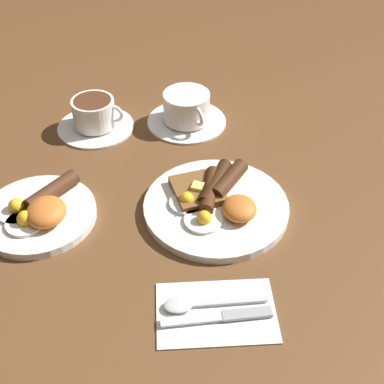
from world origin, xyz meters
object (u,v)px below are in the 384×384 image
(breakfast_plate_far, at_px, (39,212))
(knife, at_px, (223,316))
(teacup_near, at_px, (187,110))
(spoon, at_px, (190,304))
(breakfast_plate_near, at_px, (216,203))
(teacup_far, at_px, (95,117))

(breakfast_plate_far, relative_size, knife, 1.23)
(teacup_near, height_order, spoon, teacup_near)
(breakfast_plate_near, relative_size, teacup_near, 1.50)
(breakfast_plate_near, height_order, knife, breakfast_plate_near)
(breakfast_plate_far, height_order, knife, breakfast_plate_far)
(breakfast_plate_far, distance_m, spoon, 0.32)
(breakfast_plate_near, distance_m, teacup_near, 0.28)
(spoon, bearing_deg, knife, 152.30)
(breakfast_plate_near, distance_m, spoon, 0.22)
(teacup_far, distance_m, knife, 0.54)
(breakfast_plate_near, relative_size, breakfast_plate_far, 1.28)
(teacup_near, bearing_deg, breakfast_plate_near, -170.21)
(breakfast_plate_far, xyz_separation_m, teacup_far, (0.28, -0.06, 0.01))
(breakfast_plate_far, distance_m, teacup_near, 0.39)
(breakfast_plate_near, distance_m, teacup_far, 0.35)
(breakfast_plate_near, bearing_deg, teacup_near, 9.79)
(teacup_far, relative_size, spoon, 1.04)
(breakfast_plate_far, bearing_deg, knife, -125.23)
(spoon, bearing_deg, breakfast_plate_far, -41.25)
(teacup_far, distance_m, spoon, 0.51)
(teacup_near, xyz_separation_m, teacup_far, (-0.02, 0.19, -0.00))
(breakfast_plate_far, xyz_separation_m, knife, (-0.21, -0.30, -0.01))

